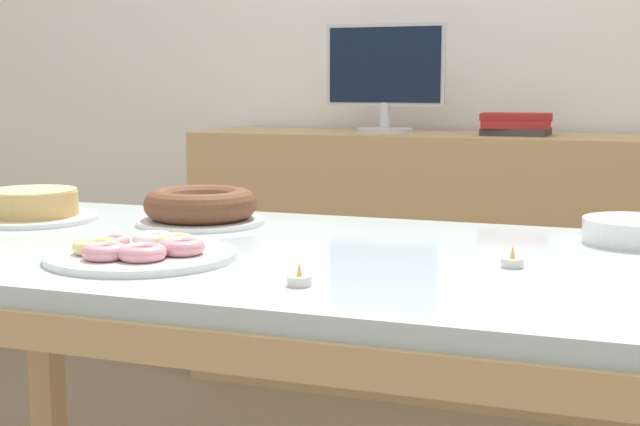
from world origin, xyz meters
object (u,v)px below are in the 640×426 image
at_px(cake_chocolate_round, 33,207).
at_px(tealight_left_edge, 512,262).
at_px(book_stack, 516,124).
at_px(pastry_platter, 140,252).
at_px(computer_monitor, 385,78).
at_px(plate_stack, 636,231).
at_px(cake_golden_bundt, 201,207).
at_px(tealight_centre, 299,280).

bearing_deg(cake_chocolate_round, tealight_left_edge, -8.14).
xyz_separation_m(book_stack, pastry_platter, (-0.46, -1.64, -0.17)).
height_order(pastry_platter, tealight_left_edge, pastry_platter).
height_order(computer_monitor, plate_stack, computer_monitor).
bearing_deg(tealight_left_edge, plate_stack, 58.02).
bearing_deg(plate_stack, cake_golden_bundt, -175.71).
bearing_deg(tealight_centre, computer_monitor, 101.33).
relative_size(cake_golden_bundt, tealight_centre, 7.37).
bearing_deg(plate_stack, computer_monitor, 126.31).
relative_size(cake_golden_bundt, pastry_platter, 0.84).
relative_size(plate_stack, tealight_left_edge, 5.25).
relative_size(computer_monitor, tealight_centre, 10.60).
bearing_deg(tealight_left_edge, cake_chocolate_round, 171.86).
distance_m(computer_monitor, pastry_platter, 1.67).
bearing_deg(tealight_left_edge, pastry_platter, -166.11).
distance_m(cake_chocolate_round, plate_stack, 1.35).
xyz_separation_m(cake_chocolate_round, pastry_platter, (0.48, -0.32, -0.02)).
height_order(book_stack, cake_chocolate_round, book_stack).
height_order(pastry_platter, plate_stack, plate_stack).
distance_m(computer_monitor, tealight_centre, 1.81).
xyz_separation_m(cake_chocolate_round, plate_stack, (1.34, 0.16, -0.01)).
xyz_separation_m(book_stack, cake_golden_bundt, (-0.55, -1.23, -0.15)).
bearing_deg(book_stack, plate_stack, -71.26).
bearing_deg(computer_monitor, cake_chocolate_round, -110.19).
xyz_separation_m(plate_stack, tealight_centre, (-0.50, -0.58, -0.01)).
relative_size(cake_chocolate_round, tealight_centre, 7.50).
relative_size(computer_monitor, cake_golden_bundt, 1.44).
bearing_deg(tealight_centre, pastry_platter, 164.13).
bearing_deg(cake_chocolate_round, plate_stack, 6.86).
relative_size(tealight_centre, tealight_left_edge, 1.00).
distance_m(cake_chocolate_round, pastry_platter, 0.58).
bearing_deg(cake_golden_bundt, book_stack, 65.95).
bearing_deg(cake_chocolate_round, tealight_centre, -26.91).
bearing_deg(plate_stack, tealight_centre, -130.69).
height_order(cake_chocolate_round, tealight_left_edge, cake_chocolate_round).
bearing_deg(cake_golden_bundt, plate_stack, 4.29).
distance_m(cake_chocolate_round, cake_golden_bundt, 0.40).
bearing_deg(tealight_left_edge, book_stack, 97.37).
xyz_separation_m(book_stack, tealight_centre, (-0.11, -1.74, -0.17)).
relative_size(computer_monitor, plate_stack, 2.02).
bearing_deg(plate_stack, book_stack, 108.74).
bearing_deg(computer_monitor, tealight_centre, -78.67).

